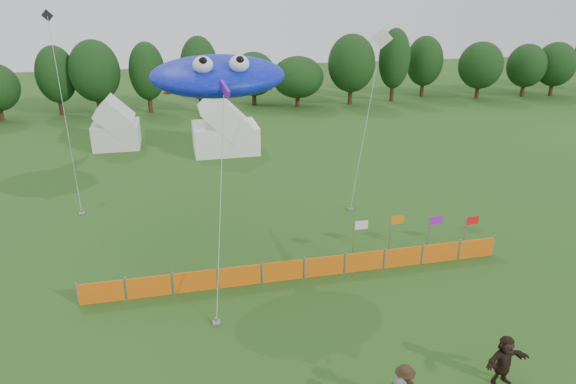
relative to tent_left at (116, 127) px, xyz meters
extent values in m
cylinder|color=#382314|center=(-12.28, 11.99, -0.76)|extent=(0.50, 0.50, 1.91)
cylinder|color=#382314|center=(-6.76, 13.70, -0.52)|extent=(0.50, 0.50, 2.38)
ellipsoid|color=black|center=(-6.76, 13.70, 2.58)|extent=(4.09, 4.09, 5.35)
cylinder|color=#382314|center=(-2.78, 12.88, -0.43)|extent=(0.50, 0.50, 2.57)
ellipsoid|color=black|center=(-2.78, 12.88, 2.93)|extent=(5.20, 5.20, 5.79)
cylinder|color=#382314|center=(2.52, 12.81, -0.48)|extent=(0.50, 0.50, 2.46)
ellipsoid|color=black|center=(2.52, 12.81, 2.74)|extent=(3.78, 3.78, 5.55)
cylinder|color=#382314|center=(7.98, 11.41, -0.38)|extent=(0.50, 0.50, 2.66)
ellipsoid|color=black|center=(7.98, 11.41, 3.10)|extent=(4.05, 4.05, 5.99)
cylinder|color=#382314|center=(14.25, 14.02, -0.72)|extent=(0.50, 0.50, 1.98)
ellipsoid|color=black|center=(14.25, 14.02, 1.86)|extent=(5.06, 5.06, 4.46)
cylinder|color=#382314|center=(18.96, 12.05, -0.78)|extent=(0.50, 0.50, 1.86)
ellipsoid|color=black|center=(18.96, 12.05, 1.64)|extent=(5.86, 5.86, 4.18)
cylinder|color=#382314|center=(25.24, 11.87, -0.40)|extent=(0.50, 0.50, 2.62)
ellipsoid|color=black|center=(25.24, 11.87, 3.01)|extent=(5.41, 5.41, 5.89)
cylinder|color=#382314|center=(30.74, 12.48, -0.32)|extent=(0.50, 0.50, 2.78)
ellipsoid|color=black|center=(30.74, 12.48, 3.31)|extent=(3.67, 3.67, 6.26)
cylinder|color=#382314|center=(35.63, 14.37, -0.50)|extent=(0.50, 0.50, 2.42)
ellipsoid|color=black|center=(35.63, 14.37, 2.65)|extent=(4.46, 4.46, 5.44)
cylinder|color=#382314|center=(41.66, 11.62, -0.60)|extent=(0.50, 0.50, 2.24)
ellipsoid|color=black|center=(41.66, 11.62, 2.32)|extent=(5.26, 5.26, 5.03)
cylinder|color=#382314|center=(48.05, 11.64, -0.66)|extent=(0.50, 0.50, 2.10)
ellipsoid|color=black|center=(48.05, 11.64, 2.08)|extent=(4.74, 4.74, 4.73)
cylinder|color=#382314|center=(51.81, 11.18, -0.63)|extent=(0.50, 0.50, 2.16)
ellipsoid|color=black|center=(51.81, 11.18, 2.19)|extent=(4.88, 4.88, 4.87)
cube|color=silver|center=(0.00, 0.00, -0.68)|extent=(3.77, 3.77, 2.07)
cube|color=white|center=(8.91, -3.47, -0.57)|extent=(5.21, 4.17, 2.29)
cube|color=orange|center=(1.15, -24.60, -1.21)|extent=(1.90, 0.06, 1.00)
cube|color=orange|center=(3.15, -24.60, -1.21)|extent=(1.90, 0.06, 1.00)
cube|color=orange|center=(5.15, -24.60, -1.21)|extent=(1.90, 0.06, 1.00)
cube|color=orange|center=(7.15, -24.60, -1.21)|extent=(1.90, 0.06, 1.00)
cube|color=orange|center=(9.15, -24.60, -1.21)|extent=(1.90, 0.06, 1.00)
cube|color=orange|center=(11.15, -24.60, -1.21)|extent=(1.90, 0.06, 1.00)
cube|color=orange|center=(13.15, -24.60, -1.21)|extent=(1.90, 0.06, 1.00)
cube|color=orange|center=(15.15, -24.60, -1.21)|extent=(1.90, 0.06, 1.00)
cube|color=orange|center=(17.15, -24.60, -1.21)|extent=(1.90, 0.06, 1.00)
cube|color=orange|center=(19.15, -24.60, -1.21)|extent=(1.90, 0.06, 1.00)
cylinder|color=gray|center=(12.96, -23.54, -0.64)|extent=(0.06, 0.06, 2.15)
cube|color=white|center=(13.31, -23.54, 0.21)|extent=(0.70, 0.02, 0.45)
cylinder|color=gray|center=(14.96, -23.35, -0.64)|extent=(0.06, 0.06, 2.14)
cube|color=orange|center=(15.31, -23.35, 0.20)|extent=(0.70, 0.02, 0.45)
cylinder|color=gray|center=(16.96, -23.56, -0.71)|extent=(0.06, 0.06, 2.00)
cube|color=purple|center=(17.31, -23.56, 0.06)|extent=(0.70, 0.02, 0.45)
cylinder|color=gray|center=(18.96, -23.67, -0.80)|extent=(0.06, 0.06, 1.83)
cube|color=red|center=(19.31, -23.67, -0.10)|extent=(0.70, 0.02, 0.45)
imported|color=black|center=(15.03, -32.80, -0.76)|extent=(1.83, 0.81, 1.91)
ellipsoid|color=#1024EC|center=(6.99, -20.89, 7.25)|extent=(6.72, 5.39, 2.19)
sphere|color=white|center=(6.21, -22.24, 7.92)|extent=(0.88, 0.88, 0.88)
sphere|color=white|center=(7.78, -22.24, 7.92)|extent=(0.88, 0.88, 0.88)
ellipsoid|color=red|center=(5.32, -20.68, 6.67)|extent=(1.84, 0.80, 0.29)
ellipsoid|color=red|center=(8.66, -20.68, 6.67)|extent=(1.84, 0.80, 0.29)
cube|color=purple|center=(6.99, -23.29, 7.04)|extent=(0.37, 0.96, 0.70)
cylinder|color=#A5A5A5|center=(6.40, -25.10, 2.62)|extent=(1.21, 4.33, 8.67)
cube|color=gray|center=(5.82, -27.25, -1.66)|extent=(0.30, 0.30, 0.10)
cube|color=white|center=(17.81, -13.96, 8.09)|extent=(1.36, 0.37, 1.36)
cylinder|color=#A5A5A5|center=(16.39, -15.74, 3.19)|extent=(2.89, 3.59, 9.82)
cube|color=gray|center=(14.96, -17.51, -1.66)|extent=(0.30, 0.30, 0.10)
cube|color=black|center=(-3.10, -4.54, 9.22)|extent=(0.85, 0.25, 0.85)
cylinder|color=#A5A5A5|center=(-2.07, -9.53, 3.75)|extent=(2.10, 10.00, 10.95)
cube|color=gray|center=(-1.04, -14.51, -1.66)|extent=(0.30, 0.30, 0.10)
camera|label=1|loc=(4.76, -44.81, 10.95)|focal=32.00mm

